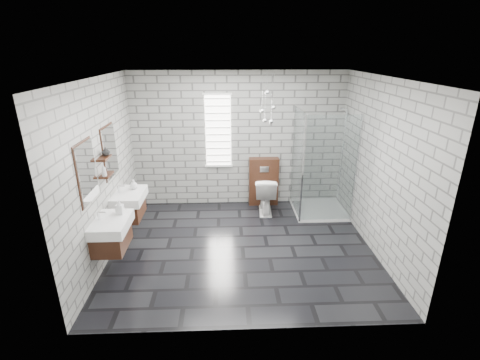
{
  "coord_description": "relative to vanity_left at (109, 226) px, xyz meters",
  "views": [
    {
      "loc": [
        -0.25,
        -4.97,
        3.08
      ],
      "look_at": [
        -0.03,
        0.35,
        1.05
      ],
      "focal_mm": 26.0,
      "sensor_mm": 36.0,
      "label": 1
    }
  ],
  "objects": [
    {
      "name": "shower_enclosure",
      "position": [
        3.41,
        1.77,
        -0.25
      ],
      "size": [
        1.0,
        1.0,
        2.03
      ],
      "color": "white",
      "rests_on": "floor"
    },
    {
      "name": "wall_right",
      "position": [
        4.02,
        0.59,
        0.59
      ],
      "size": [
        0.02,
        3.6,
        2.7
      ],
      "primitive_type": "cube",
      "color": "#999A94",
      "rests_on": "floor"
    },
    {
      "name": "vase",
      "position": [
        -0.11,
        0.62,
        0.9
      ],
      "size": [
        0.13,
        0.13,
        0.12
      ],
      "primitive_type": "imported",
      "rotation": [
        0.0,
        0.0,
        -0.16
      ],
      "color": "#B2B2B2",
      "rests_on": "shelf_upper"
    },
    {
      "name": "soap_bottle_a",
      "position": [
        0.13,
        0.17,
        0.2
      ],
      "size": [
        0.1,
        0.11,
        0.21
      ],
      "primitive_type": "imported",
      "rotation": [
        0.0,
        0.0,
        -0.07
      ],
      "color": "#B2B2B2",
      "rests_on": "vanity_left"
    },
    {
      "name": "floor",
      "position": [
        1.91,
        0.59,
        -0.77
      ],
      "size": [
        4.2,
        3.6,
        0.02
      ],
      "primitive_type": "cube",
      "color": "black",
      "rests_on": "ground"
    },
    {
      "name": "shelf_upper",
      "position": [
        -0.12,
        0.54,
        0.82
      ],
      "size": [
        0.14,
        0.3,
        0.03
      ],
      "primitive_type": "cube",
      "color": "#3E2013",
      "rests_on": "wall_left"
    },
    {
      "name": "soap_bottle_b",
      "position": [
        0.1,
        1.12,
        0.18
      ],
      "size": [
        0.14,
        0.14,
        0.17
      ],
      "primitive_type": "imported",
      "rotation": [
        0.0,
        0.0,
        -0.07
      ],
      "color": "#B2B2B2",
      "rests_on": "vanity_right"
    },
    {
      "name": "window",
      "position": [
        1.51,
        2.37,
        0.79
      ],
      "size": [
        0.56,
        0.05,
        1.48
      ],
      "color": "white",
      "rests_on": "wall_back"
    },
    {
      "name": "vanity_right",
      "position": [
        0.0,
        0.98,
        0.0
      ],
      "size": [
        0.47,
        0.7,
        1.57
      ],
      "color": "#3E2013",
      "rests_on": "wall_left"
    },
    {
      "name": "ceiling",
      "position": [
        1.91,
        0.59,
        1.95
      ],
      "size": [
        4.2,
        3.6,
        0.02
      ],
      "primitive_type": "cube",
      "color": "white",
      "rests_on": "wall_back"
    },
    {
      "name": "cistern_panel",
      "position": [
        2.42,
        2.29,
        -0.26
      ],
      "size": [
        0.6,
        0.2,
        1.0
      ],
      "primitive_type": "cube",
      "color": "#3E2013",
      "rests_on": "floor"
    },
    {
      "name": "vanity_left",
      "position": [
        0.0,
        0.0,
        0.0
      ],
      "size": [
        0.47,
        0.7,
        1.57
      ],
      "color": "#3E2013",
      "rests_on": "wall_left"
    },
    {
      "name": "pendant_cluster",
      "position": [
        2.43,
        1.96,
        1.27
      ],
      "size": [
        0.31,
        0.23,
        0.92
      ],
      "color": "silver",
      "rests_on": "ceiling"
    },
    {
      "name": "wall_back",
      "position": [
        1.91,
        2.4,
        0.59
      ],
      "size": [
        4.2,
        0.02,
        2.7
      ],
      "primitive_type": "cube",
      "color": "#999A94",
      "rests_on": "floor"
    },
    {
      "name": "toilet",
      "position": [
        2.42,
        1.92,
        -0.39
      ],
      "size": [
        0.46,
        0.75,
        0.74
      ],
      "primitive_type": "imported",
      "rotation": [
        0.0,
        0.0,
        3.07
      ],
      "color": "white",
      "rests_on": "floor"
    },
    {
      "name": "wall_left",
      "position": [
        -0.2,
        0.59,
        0.59
      ],
      "size": [
        0.02,
        3.6,
        2.7
      ],
      "primitive_type": "cube",
      "color": "#999A94",
      "rests_on": "floor"
    },
    {
      "name": "soap_bottle_c",
      "position": [
        -0.11,
        0.43,
        0.67
      ],
      "size": [
        0.08,
        0.08,
        0.18
      ],
      "primitive_type": "imported",
      "rotation": [
        0.0,
        0.0,
        0.24
      ],
      "color": "#B2B2B2",
      "rests_on": "shelf_lower"
    },
    {
      "name": "flush_plate",
      "position": [
        2.42,
        2.18,
        0.04
      ],
      "size": [
        0.18,
        0.01,
        0.12
      ],
      "primitive_type": "cube",
      "color": "silver",
      "rests_on": "cistern_panel"
    },
    {
      "name": "wall_front",
      "position": [
        1.91,
        -1.22,
        0.59
      ],
      "size": [
        4.2,
        0.02,
        2.7
      ],
      "primitive_type": "cube",
      "color": "#999A94",
      "rests_on": "floor"
    },
    {
      "name": "shelf_lower",
      "position": [
        -0.12,
        0.54,
        0.56
      ],
      "size": [
        0.14,
        0.3,
        0.03
      ],
      "primitive_type": "cube",
      "color": "#3E2013",
      "rests_on": "wall_left"
    }
  ]
}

